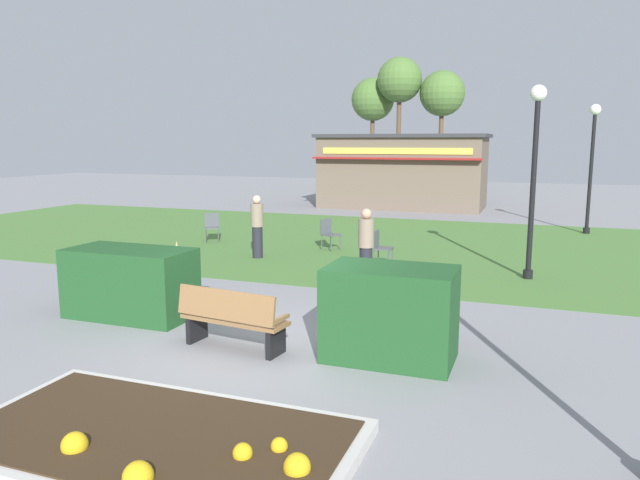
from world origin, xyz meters
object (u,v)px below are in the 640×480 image
at_px(lamppost_mid, 535,159).
at_px(trash_bin, 151,285).
at_px(park_bench, 232,319).
at_px(tree_left_bg, 442,94).
at_px(cafe_chair_north, 380,245).
at_px(parked_car_west_slot, 404,185).
at_px(cafe_chair_west, 329,232).
at_px(person_standing, 257,226).
at_px(tree_center_bg, 373,100).
at_px(lamppost_far, 592,153).
at_px(cafe_chair_east, 212,225).
at_px(tree_right_bg, 400,81).
at_px(food_kiosk, 403,171).
at_px(person_strolling, 366,247).

xyz_separation_m(lamppost_mid, trash_bin, (-6.75, -4.85, -2.33)).
xyz_separation_m(park_bench, tree_left_bg, (-1.74, 30.44, 5.51)).
height_order(cafe_chair_north, parked_car_west_slot, parked_car_west_slot).
xyz_separation_m(cafe_chair_west, person_standing, (-1.40, -1.81, 0.33)).
relative_size(lamppost_mid, parked_car_west_slot, 1.00).
relative_size(person_standing, tree_center_bg, 0.23).
height_order(cafe_chair_north, person_standing, person_standing).
distance_m(lamppost_far, tree_center_bg, 20.89).
distance_m(trash_bin, cafe_chair_east, 7.29).
height_order(person_standing, parked_car_west_slot, person_standing).
distance_m(cafe_chair_west, cafe_chair_east, 3.89).
relative_size(park_bench, cafe_chair_east, 1.97).
height_order(lamppost_far, person_standing, lamppost_far).
height_order(cafe_chair_west, tree_right_bg, tree_right_bg).
height_order(lamppost_far, parked_car_west_slot, lamppost_far).
distance_m(person_standing, tree_left_bg, 24.42).
height_order(food_kiosk, tree_center_bg, tree_center_bg).
xyz_separation_m(lamppost_far, parked_car_west_slot, (-8.93, 11.87, -2.07)).
bearing_deg(lamppost_far, person_standing, -138.19).
bearing_deg(parked_car_west_slot, person_strolling, -79.80).
bearing_deg(cafe_chair_east, lamppost_mid, -11.60).
distance_m(trash_bin, person_strolling, 4.54).
xyz_separation_m(lamppost_mid, tree_right_bg, (-8.43, 23.46, 4.12)).
xyz_separation_m(park_bench, lamppost_far, (5.82, 14.32, 2.23)).
distance_m(food_kiosk, tree_right_bg, 11.30).
height_order(lamppost_mid, trash_bin, lamppost_mid).
bearing_deg(person_strolling, food_kiosk, 53.80).
height_order(lamppost_far, food_kiosk, lamppost_far).
distance_m(person_strolling, tree_left_bg, 26.49).
bearing_deg(person_standing, food_kiosk, -154.64).
bearing_deg(tree_left_bg, cafe_chair_north, -84.51).
bearing_deg(parked_car_west_slot, cafe_chair_west, -84.58).
bearing_deg(person_standing, lamppost_far, 161.21).
height_order(food_kiosk, cafe_chair_west, food_kiosk).
bearing_deg(park_bench, tree_right_bg, 98.24).
distance_m(lamppost_far, parked_car_west_slot, 15.00).
relative_size(trash_bin, cafe_chair_west, 0.88).
xyz_separation_m(cafe_chair_east, tree_left_bg, (3.58, 22.00, 5.47)).
relative_size(trash_bin, cafe_chair_north, 0.88).
distance_m(parked_car_west_slot, tree_center_bg, 7.76).
relative_size(lamppost_far, cafe_chair_north, 4.86).
bearing_deg(person_strolling, cafe_chair_east, 101.83).
xyz_separation_m(person_standing, parked_car_west_slot, (-0.29, 19.60, -0.22)).
bearing_deg(tree_left_bg, person_standing, -92.60).
bearing_deg(tree_right_bg, cafe_chair_east, -92.59).
bearing_deg(parked_car_west_slot, person_standing, -89.16).
distance_m(lamppost_mid, food_kiosk, 14.96).
relative_size(cafe_chair_west, person_standing, 0.53).
bearing_deg(trash_bin, lamppost_far, 56.19).
distance_m(cafe_chair_west, tree_left_bg, 22.71).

